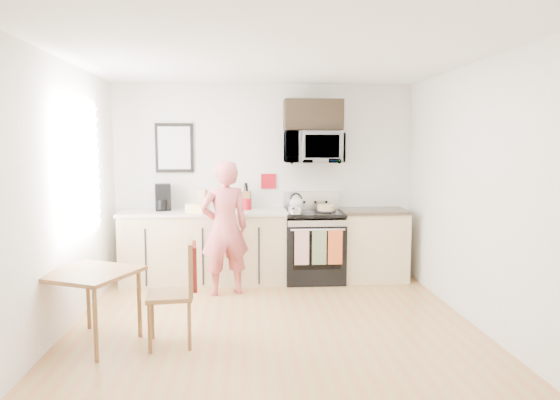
{
  "coord_description": "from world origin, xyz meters",
  "views": [
    {
      "loc": [
        -0.27,
        -4.45,
        1.78
      ],
      "look_at": [
        0.11,
        1.0,
        1.18
      ],
      "focal_mm": 32.0,
      "sensor_mm": 36.0,
      "label": 1
    }
  ],
  "objects": [
    {
      "name": "floor",
      "position": [
        0.0,
        0.0,
        0.0
      ],
      "size": [
        4.6,
        4.6,
        0.0
      ],
      "primitive_type": "plane",
      "color": "#AD6F43",
      "rests_on": "ground"
    },
    {
      "name": "back_wall",
      "position": [
        0.0,
        2.3,
        1.3
      ],
      "size": [
        4.0,
        0.04,
        2.6
      ],
      "primitive_type": "cube",
      "color": "beige",
      "rests_on": "floor"
    },
    {
      "name": "front_wall",
      "position": [
        0.0,
        -2.3,
        1.3
      ],
      "size": [
        4.0,
        0.04,
        2.6
      ],
      "primitive_type": "cube",
      "color": "beige",
      "rests_on": "floor"
    },
    {
      "name": "left_wall",
      "position": [
        -2.0,
        0.0,
        1.3
      ],
      "size": [
        0.04,
        4.6,
        2.6
      ],
      "primitive_type": "cube",
      "color": "beige",
      "rests_on": "floor"
    },
    {
      "name": "right_wall",
      "position": [
        2.0,
        0.0,
        1.3
      ],
      "size": [
        0.04,
        4.6,
        2.6
      ],
      "primitive_type": "cube",
      "color": "beige",
      "rests_on": "floor"
    },
    {
      "name": "ceiling",
      "position": [
        0.0,
        0.0,
        2.6
      ],
      "size": [
        4.0,
        4.6,
        0.04
      ],
      "primitive_type": "cube",
      "color": "white",
      "rests_on": "back_wall"
    },
    {
      "name": "window",
      "position": [
        -1.96,
        0.8,
        1.55
      ],
      "size": [
        0.06,
        1.4,
        1.5
      ],
      "color": "white",
      "rests_on": "left_wall"
    },
    {
      "name": "cabinet_left",
      "position": [
        -0.8,
        2.0,
        0.45
      ],
      "size": [
        2.1,
        0.6,
        0.9
      ],
      "primitive_type": "cube",
      "color": "#DABC8C",
      "rests_on": "floor"
    },
    {
      "name": "countertop_left",
      "position": [
        -0.8,
        2.0,
        0.92
      ],
      "size": [
        2.14,
        0.64,
        0.04
      ],
      "primitive_type": "cube",
      "color": "silver",
      "rests_on": "cabinet_left"
    },
    {
      "name": "cabinet_right",
      "position": [
        1.43,
        2.0,
        0.45
      ],
      "size": [
        0.84,
        0.6,
        0.9
      ],
      "primitive_type": "cube",
      "color": "#DABC8C",
      "rests_on": "floor"
    },
    {
      "name": "countertop_right",
      "position": [
        1.43,
        2.0,
        0.92
      ],
      "size": [
        0.88,
        0.64,
        0.04
      ],
      "primitive_type": "cube",
      "color": "black",
      "rests_on": "cabinet_right"
    },
    {
      "name": "range",
      "position": [
        0.63,
        1.98,
        0.44
      ],
      "size": [
        0.76,
        0.7,
        1.16
      ],
      "color": "black",
      "rests_on": "floor"
    },
    {
      "name": "microwave",
      "position": [
        0.63,
        2.08,
        1.76
      ],
      "size": [
        0.76,
        0.51,
        0.42
      ],
      "primitive_type": "imported",
      "color": "silver",
      "rests_on": "back_wall"
    },
    {
      "name": "upper_cabinet",
      "position": [
        0.63,
        2.12,
        2.18
      ],
      "size": [
        0.76,
        0.35,
        0.4
      ],
      "primitive_type": "cube",
      "color": "black",
      "rests_on": "back_wall"
    },
    {
      "name": "wall_art",
      "position": [
        -1.2,
        2.28,
        1.75
      ],
      "size": [
        0.5,
        0.04,
        0.65
      ],
      "color": "black",
      "rests_on": "back_wall"
    },
    {
      "name": "wall_trivet",
      "position": [
        0.05,
        2.28,
        1.3
      ],
      "size": [
        0.2,
        0.02,
        0.2
      ],
      "primitive_type": "cube",
      "color": "#A00D19",
      "rests_on": "back_wall"
    },
    {
      "name": "person",
      "position": [
        -0.52,
        1.44,
        0.8
      ],
      "size": [
        0.67,
        0.53,
        1.61
      ],
      "primitive_type": "imported",
      "rotation": [
        0.0,
        0.0,
        3.43
      ],
      "color": "#B63233",
      "rests_on": "floor"
    },
    {
      "name": "dining_table",
      "position": [
        -1.65,
        -0.01,
        0.59
      ],
      "size": [
        0.82,
        0.82,
        0.67
      ],
      "rotation": [
        0.0,
        0.0,
        -0.42
      ],
      "color": "brown",
      "rests_on": "floor"
    },
    {
      "name": "chair",
      "position": [
        -0.81,
        -0.06,
        0.61
      ],
      "size": [
        0.48,
        0.44,
        0.94
      ],
      "rotation": [
        0.0,
        0.0,
        0.11
      ],
      "color": "brown",
      "rests_on": "floor"
    },
    {
      "name": "knife_block",
      "position": [
        -0.25,
        2.14,
        1.06
      ],
      "size": [
        0.13,
        0.17,
        0.24
      ],
      "primitive_type": "cube",
      "rotation": [
        0.0,
        0.0,
        -0.15
      ],
      "color": "brown",
      "rests_on": "countertop_left"
    },
    {
      "name": "utensil_crock",
      "position": [
        -0.25,
        2.1,
        1.08
      ],
      "size": [
        0.12,
        0.12,
        0.36
      ],
      "color": "#A00D19",
      "rests_on": "countertop_left"
    },
    {
      "name": "fruit_bowl",
      "position": [
        -0.92,
        2.13,
        0.98
      ],
      "size": [
        0.25,
        0.25,
        0.09
      ],
      "color": "silver",
      "rests_on": "countertop_left"
    },
    {
      "name": "milk_carton",
      "position": [
        -0.82,
        2.02,
        1.08
      ],
      "size": [
        0.13,
        0.13,
        0.28
      ],
      "primitive_type": "cube",
      "rotation": [
        0.0,
        0.0,
        -0.33
      ],
      "color": "tan",
      "rests_on": "countertop_left"
    },
    {
      "name": "coffee_maker",
      "position": [
        -1.34,
        2.1,
        1.1
      ],
      "size": [
        0.24,
        0.31,
        0.34
      ],
      "rotation": [
        0.0,
        0.0,
        0.21
      ],
      "color": "black",
      "rests_on": "countertop_left"
    },
    {
      "name": "bread_bag",
      "position": [
        -0.87,
        1.84,
        0.99
      ],
      "size": [
        0.31,
        0.28,
        0.11
      ],
      "primitive_type": "cube",
      "rotation": [
        0.0,
        0.0,
        -0.63
      ],
      "color": "#E2BA77",
      "rests_on": "countertop_left"
    },
    {
      "name": "cake",
      "position": [
        0.78,
        1.93,
        0.97
      ],
      "size": [
        0.27,
        0.27,
        0.09
      ],
      "color": "black",
      "rests_on": "range"
    },
    {
      "name": "kettle",
      "position": [
        0.41,
        2.09,
        1.02
      ],
      "size": [
        0.18,
        0.18,
        0.23
      ],
      "color": "silver",
      "rests_on": "range"
    },
    {
      "name": "pot",
      "position": [
        0.36,
        1.76,
        0.97
      ],
      "size": [
        0.19,
        0.31,
        0.09
      ],
      "rotation": [
        0.0,
        0.0,
        -0.31
      ],
      "color": "silver",
      "rests_on": "range"
    }
  ]
}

